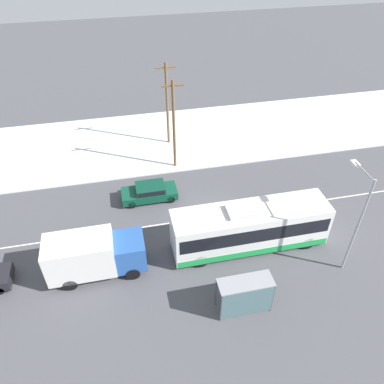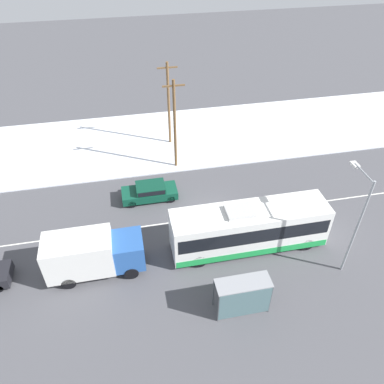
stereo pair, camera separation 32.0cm
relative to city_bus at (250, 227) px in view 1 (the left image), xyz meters
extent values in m
plane|color=#4C4C51|center=(-1.77, 3.33, -1.69)|extent=(120.00, 120.00, 0.00)
cube|color=silver|center=(-1.77, 15.37, -1.63)|extent=(80.00, 11.47, 0.12)
cube|color=silver|center=(-1.77, 3.33, -1.69)|extent=(60.00, 0.12, 0.00)
cube|color=white|center=(0.00, 0.00, 0.06)|extent=(10.56, 2.55, 2.95)
cube|color=black|center=(0.00, 0.00, 0.41)|extent=(10.14, 2.57, 1.12)
cube|color=green|center=(0.00, 0.00, -1.15)|extent=(10.45, 2.57, 0.53)
cube|color=#B2B2B2|center=(-0.79, 0.00, 1.65)|extent=(1.80, 1.40, 0.24)
cylinder|color=black|center=(3.88, -1.13, -1.19)|extent=(1.00, 0.28, 1.00)
cylinder|color=black|center=(3.88, 1.13, -1.19)|extent=(1.00, 0.28, 1.00)
cylinder|color=black|center=(-3.68, -1.13, -1.19)|extent=(1.00, 0.28, 1.00)
cylinder|color=black|center=(-3.68, 1.13, -1.19)|extent=(1.00, 0.28, 1.00)
cube|color=silver|center=(-11.13, -0.19, 0.07)|extent=(4.18, 2.30, 2.53)
cube|color=#2856A3|center=(-8.10, -0.19, -0.21)|extent=(1.90, 2.19, 1.97)
cube|color=black|center=(-7.17, -0.19, 0.19)|extent=(0.06, 1.96, 0.87)
cylinder|color=black|center=(-8.10, -1.21, -1.24)|extent=(0.90, 0.26, 0.90)
cylinder|color=black|center=(-8.10, 0.83, -1.24)|extent=(0.90, 0.26, 0.90)
cylinder|color=black|center=(-11.97, -1.21, -1.24)|extent=(0.90, 0.26, 0.90)
cylinder|color=black|center=(-11.97, 0.83, -1.24)|extent=(0.90, 0.26, 0.90)
cube|color=#0F4733|center=(-6.07, 6.48, -1.14)|extent=(4.37, 1.80, 0.65)
cube|color=#0D3C2B|center=(-5.96, 6.48, -0.58)|extent=(2.27, 1.66, 0.47)
cube|color=black|center=(-5.96, 6.48, -0.57)|extent=(2.09, 1.69, 0.38)
cylinder|color=black|center=(-7.55, 5.69, -1.37)|extent=(0.64, 0.22, 0.64)
cylinder|color=black|center=(-7.55, 7.27, -1.37)|extent=(0.64, 0.22, 0.64)
cylinder|color=black|center=(-4.48, 5.69, -1.37)|extent=(0.64, 0.22, 0.64)
cylinder|color=black|center=(-4.48, 7.27, -1.37)|extent=(0.64, 0.22, 0.64)
cylinder|color=black|center=(-16.25, 0.95, -1.37)|extent=(0.64, 0.22, 0.64)
cylinder|color=#23232D|center=(-1.60, -3.92, -1.30)|extent=(0.12, 0.12, 0.79)
cylinder|color=#23232D|center=(-1.36, -3.92, -1.30)|extent=(0.12, 0.12, 0.79)
cube|color=#19478C|center=(-1.48, -3.92, -0.58)|extent=(0.41, 0.22, 0.65)
sphere|color=#8E6647|center=(-1.48, -3.92, -0.12)|extent=(0.27, 0.27, 0.27)
cylinder|color=#19478C|center=(-1.73, -3.92, -0.62)|extent=(0.10, 0.10, 0.62)
cylinder|color=#19478C|center=(-1.22, -3.92, -0.62)|extent=(0.10, 0.10, 0.62)
cube|color=gray|center=(-1.96, -4.76, 0.68)|extent=(3.16, 1.20, 0.06)
cube|color=slate|center=(-1.96, -5.34, -0.49)|extent=(3.04, 0.04, 2.16)
cylinder|color=#474C51|center=(-3.50, -4.20, -0.52)|extent=(0.08, 0.08, 2.34)
cylinder|color=#474C51|center=(-0.42, -4.20, -0.52)|extent=(0.08, 0.08, 2.34)
cylinder|color=#474C51|center=(-3.50, -5.32, -0.52)|extent=(0.08, 0.08, 2.34)
cylinder|color=#474C51|center=(-0.42, -5.32, -0.52)|extent=(0.08, 0.08, 2.34)
cylinder|color=#9EA3A8|center=(5.42, -3.27, 1.94)|extent=(0.14, 0.14, 7.26)
cylinder|color=#9EA3A8|center=(5.42, -2.32, 5.42)|extent=(0.10, 1.91, 0.10)
cube|color=silver|center=(5.42, -1.36, 5.35)|extent=(0.36, 0.60, 0.16)
cylinder|color=brown|center=(-3.24, 10.52, 2.36)|extent=(0.24, 0.24, 8.11)
cube|color=brown|center=(-3.24, 10.52, 5.92)|extent=(1.80, 0.12, 0.12)
cylinder|color=brown|center=(-3.13, 14.63, 2.32)|extent=(0.24, 0.24, 8.02)
cube|color=brown|center=(-3.13, 14.63, 5.83)|extent=(1.80, 0.12, 0.12)
camera|label=1|loc=(-7.68, -16.87, 17.69)|focal=35.00mm
camera|label=2|loc=(-7.37, -16.94, 17.69)|focal=35.00mm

